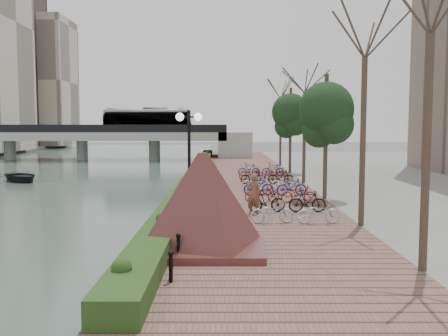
{
  "coord_description": "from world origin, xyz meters",
  "views": [
    {
      "loc": [
        2.72,
        -17.0,
        4.37
      ],
      "look_at": [
        2.7,
        10.35,
        2.0
      ],
      "focal_mm": 40.0,
      "sensor_mm": 36.0,
      "label": 1
    }
  ],
  "objects_px": {
    "motorcycle": "(224,228)",
    "pedestrian": "(254,194)",
    "granite_monument": "(203,201)",
    "lamppost": "(189,142)",
    "boat": "(20,176)"
  },
  "relations": [
    {
      "from": "granite_monument",
      "to": "lamppost",
      "type": "height_order",
      "value": "lamppost"
    },
    {
      "from": "lamppost",
      "to": "pedestrian",
      "type": "relative_size",
      "value": 2.51
    },
    {
      "from": "motorcycle",
      "to": "lamppost",
      "type": "bearing_deg",
      "value": 94.63
    },
    {
      "from": "granite_monument",
      "to": "pedestrian",
      "type": "bearing_deg",
      "value": 72.55
    },
    {
      "from": "motorcycle",
      "to": "pedestrian",
      "type": "relative_size",
      "value": 0.99
    },
    {
      "from": "granite_monument",
      "to": "motorcycle",
      "type": "xyz_separation_m",
      "value": [
        0.64,
        0.64,
        -0.99
      ]
    },
    {
      "from": "granite_monument",
      "to": "boat",
      "type": "height_order",
      "value": "granite_monument"
    },
    {
      "from": "motorcycle",
      "to": "pedestrian",
      "type": "distance_m",
      "value": 5.72
    },
    {
      "from": "pedestrian",
      "to": "lamppost",
      "type": "bearing_deg",
      "value": 56.71
    },
    {
      "from": "granite_monument",
      "to": "pedestrian",
      "type": "height_order",
      "value": "granite_monument"
    },
    {
      "from": "granite_monument",
      "to": "pedestrian",
      "type": "relative_size",
      "value": 3.11
    },
    {
      "from": "granite_monument",
      "to": "lamppost",
      "type": "bearing_deg",
      "value": 99.97
    },
    {
      "from": "pedestrian",
      "to": "boat",
      "type": "xyz_separation_m",
      "value": [
        -16.99,
        16.72,
        -0.94
      ]
    },
    {
      "from": "motorcycle",
      "to": "pedestrian",
      "type": "height_order",
      "value": "pedestrian"
    },
    {
      "from": "granite_monument",
      "to": "boat",
      "type": "relative_size",
      "value": 1.36
    }
  ]
}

